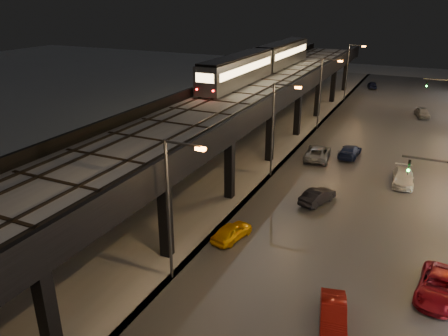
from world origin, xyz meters
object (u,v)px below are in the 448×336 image
at_px(car_onc_red, 422,113).
at_px(car_taxi, 232,232).
at_px(car_near_white, 318,197).
at_px(car_mid_silver, 318,153).
at_px(car_far_white, 372,85).
at_px(car_onc_silver, 333,316).
at_px(car_onc_white, 403,178).
at_px(subway_train, 263,61).
at_px(car_onc_dark, 438,288).
at_px(car_mid_dark, 350,152).

bearing_deg(car_onc_red, car_taxi, -120.09).
distance_m(car_taxi, car_near_white, 9.32).
distance_m(car_taxi, car_mid_silver, 18.92).
bearing_deg(car_far_white, car_onc_silver, 83.75).
relative_size(car_near_white, car_onc_white, 0.87).
relative_size(car_mid_silver, car_far_white, 1.39).
relative_size(subway_train, car_mid_silver, 6.45).
relative_size(car_near_white, car_onc_dark, 0.80).
xyz_separation_m(car_mid_silver, car_onc_white, (8.74, -3.17, -0.07)).
bearing_deg(car_far_white, car_onc_red, 104.56).
distance_m(car_far_white, car_onc_white, 45.65).
relative_size(car_near_white, car_onc_red, 0.97).
bearing_deg(subway_train, car_mid_dark, -34.18).
height_order(car_near_white, car_onc_red, car_onc_red).
distance_m(car_mid_dark, car_onc_red, 21.96).
distance_m(car_near_white, car_onc_dark, 13.02).
relative_size(car_near_white, car_mid_silver, 0.75).
height_order(car_near_white, car_mid_dark, car_mid_dark).
height_order(car_onc_dark, car_onc_white, car_onc_dark).
height_order(car_mid_silver, car_onc_white, car_mid_silver).
relative_size(car_taxi, car_mid_dark, 0.80).
height_order(car_onc_dark, car_onc_red, car_onc_red).
height_order(car_near_white, car_onc_dark, car_onc_dark).
bearing_deg(car_near_white, car_mid_dark, -72.18).
relative_size(car_onc_silver, car_onc_white, 0.87).
xyz_separation_m(car_mid_silver, car_onc_red, (9.26, 23.13, -0.04)).
xyz_separation_m(car_onc_silver, car_onc_dark, (4.97, 4.94, 0.03)).
xyz_separation_m(subway_train, car_near_white, (13.36, -21.87, -7.62)).
bearing_deg(car_mid_dark, car_onc_red, -104.07).
height_order(car_mid_silver, car_far_white, car_mid_silver).
height_order(car_near_white, car_onc_silver, car_onc_silver).
distance_m(subway_train, car_far_white, 32.92).
xyz_separation_m(subway_train, car_taxi, (9.30, -30.25, -7.64)).
relative_size(car_onc_dark, car_onc_white, 1.08).
xyz_separation_m(subway_train, car_onc_dark, (22.67, -30.97, -7.58)).
distance_m(car_taxi, car_onc_dark, 13.40).
bearing_deg(car_taxi, car_near_white, -103.64).
bearing_deg(subway_train, car_far_white, 70.67).
bearing_deg(car_mid_silver, car_onc_red, -118.71).
xyz_separation_m(car_near_white, car_mid_dark, (0.34, 12.57, 0.02)).
relative_size(car_taxi, car_far_white, 0.97).
bearing_deg(car_mid_dark, car_onc_dark, 115.09).
bearing_deg(car_near_white, subway_train, -39.21).
distance_m(subway_train, car_onc_white, 25.48).
distance_m(car_near_white, car_mid_dark, 12.57).
bearing_deg(car_onc_white, subway_train, 138.06).
relative_size(car_far_white, car_onc_red, 0.94).
bearing_deg(car_taxi, car_mid_dark, -89.64).
xyz_separation_m(car_taxi, car_far_white, (1.30, 60.47, 0.02)).
distance_m(car_onc_white, car_onc_red, 26.31).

